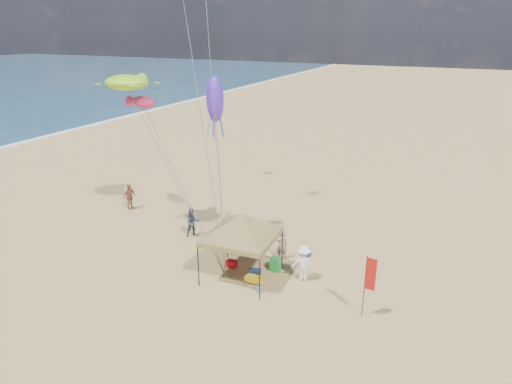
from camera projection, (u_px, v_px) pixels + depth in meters
ground at (230, 286)px, 22.49m from camera, size 280.00×280.00×0.00m
canopy_tent at (241, 217)px, 22.20m from camera, size 6.55×6.55×4.04m
feather_flag at (369, 278)px, 19.35m from camera, size 0.46×0.05×3.03m
cooler_red at (231, 264)px, 24.22m from camera, size 0.54×0.38×0.38m
cooler_blue at (305, 252)px, 25.42m from camera, size 0.54×0.38×0.38m
bag_navy at (255, 271)px, 23.48m from camera, size 0.69×0.54×0.36m
bag_orange at (244, 241)px, 26.84m from camera, size 0.54×0.69×0.36m
chair_green at (275, 264)px, 23.83m from camera, size 0.50×0.50×0.70m
chair_yellow at (218, 243)px, 26.18m from camera, size 0.50×0.50×0.70m
crate_grey at (260, 289)px, 21.97m from camera, size 0.34×0.30×0.28m
beach_cart at (255, 279)px, 22.70m from camera, size 0.90×0.50×0.24m
person_near_a at (282, 245)px, 24.82m from camera, size 0.75×0.65×1.72m
person_near_b at (193, 223)px, 27.50m from camera, size 1.10×1.12×1.82m
person_near_c at (304, 264)px, 22.65m from camera, size 1.37×0.98×1.93m
person_far_a at (129, 197)px, 31.66m from camera, size 0.60×1.14×1.85m
turtle_kite at (127, 83)px, 25.77m from camera, size 3.15×2.79×0.88m
fish_kite at (143, 102)px, 26.46m from camera, size 1.69×0.90×0.74m
squid_kite at (215, 99)px, 24.97m from camera, size 1.00×1.00×2.54m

